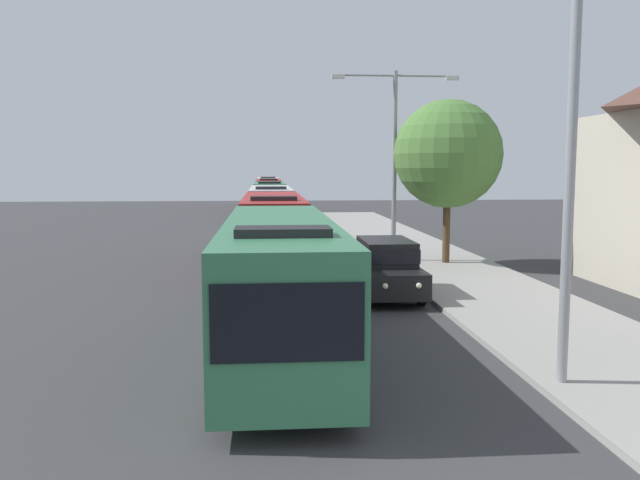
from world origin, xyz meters
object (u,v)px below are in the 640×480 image
object	(u,v)px
bus_lead	(279,277)
bus_second_in_line	(273,228)
streetlamp_near	(572,117)
bus_tail_end	(268,189)
roadside_tree	(448,154)
streetlamp_mid	(395,146)
bus_fourth_in_line	(269,199)
bus_middle	(271,209)
white_suv	(386,265)
bus_rear	(269,193)

from	to	relation	value
bus_lead	bus_second_in_line	bearing A→B (deg)	90.00
streetlamp_near	bus_tail_end	bearing A→B (deg)	94.47
roadside_tree	bus_lead	bearing A→B (deg)	-121.17
bus_second_in_line	streetlamp_mid	distance (m)	6.47
roadside_tree	streetlamp_near	bearing A→B (deg)	-97.67
bus_fourth_in_line	bus_tail_end	xyz separation A→B (m)	(-0.00, 26.48, -0.00)
bus_fourth_in_line	roadside_tree	bearing A→B (deg)	-74.10
bus_fourth_in_line	bus_tail_end	bearing A→B (deg)	90.00
bus_middle	bus_tail_end	bearing A→B (deg)	90.00
bus_second_in_line	bus_tail_end	world-z (taller)	same
bus_lead	bus_second_in_line	distance (m)	12.97
bus_second_in_line	bus_tail_end	size ratio (longest dim) A/B	1.08
white_suv	streetlamp_near	size ratio (longest dim) A/B	0.60
bus_second_in_line	streetlamp_near	distance (m)	17.71
bus_middle	streetlamp_mid	xyz separation A→B (m)	(5.40, -12.34, 3.54)
streetlamp_near	roadside_tree	distance (m)	16.17
bus_middle	bus_second_in_line	bearing A→B (deg)	-90.00
bus_lead	bus_rear	world-z (taller)	same
streetlamp_near	streetlamp_mid	bearing A→B (deg)	90.00
white_suv	bus_middle	bearing A→B (deg)	100.59
streetlamp_mid	white_suv	bearing A→B (deg)	-102.85
streetlamp_mid	bus_middle	bearing A→B (deg)	113.63
bus_second_in_line	roadside_tree	size ratio (longest dim) A/B	1.65
bus_fourth_in_line	roadside_tree	xyz separation A→B (m)	(7.56, -26.52, 3.18)
bus_fourth_in_line	streetlamp_near	distance (m)	43.03
bus_lead	bus_second_in_line	world-z (taller)	same
roadside_tree	white_suv	bearing A→B (deg)	-120.52
bus_rear	roadside_tree	world-z (taller)	roadside_tree
bus_rear	white_suv	world-z (taller)	bus_rear
bus_lead	streetlamp_mid	size ratio (longest dim) A/B	1.43
bus_middle	bus_rear	xyz separation A→B (m)	(0.00, 26.58, 0.00)
bus_rear	roadside_tree	size ratio (longest dim) A/B	1.64
bus_rear	roadside_tree	xyz separation A→B (m)	(7.56, -39.83, 3.18)
bus_rear	bus_tail_end	bearing A→B (deg)	90.00
bus_tail_end	streetlamp_near	xyz separation A→B (m)	(5.40, -69.02, 3.54)
bus_middle	bus_tail_end	distance (m)	39.76
bus_second_in_line	streetlamp_near	xyz separation A→B (m)	(5.40, -16.49, 3.54)
bus_second_in_line	roadside_tree	world-z (taller)	roadside_tree
bus_rear	white_suv	xyz separation A→B (m)	(3.70, -46.37, -0.66)
bus_fourth_in_line	streetlamp_near	xyz separation A→B (m)	(5.40, -42.54, 3.54)
bus_lead	bus_rear	bearing A→B (deg)	90.00
bus_tail_end	streetlamp_mid	world-z (taller)	streetlamp_mid
streetlamp_mid	bus_lead	bearing A→B (deg)	-111.94
bus_lead	bus_second_in_line	xyz separation A→B (m)	(-0.00, 12.97, -0.00)
bus_second_in_line	white_suv	xyz separation A→B (m)	(3.70, -7.02, -0.66)
bus_middle	streetlamp_mid	bearing A→B (deg)	-66.37
bus_lead	bus_middle	xyz separation A→B (m)	(-0.00, 25.74, -0.00)
streetlamp_near	streetlamp_mid	world-z (taller)	streetlamp_near
bus_rear	streetlamp_mid	xyz separation A→B (m)	(5.40, -38.92, 3.54)
bus_middle	bus_fourth_in_line	bearing A→B (deg)	90.00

